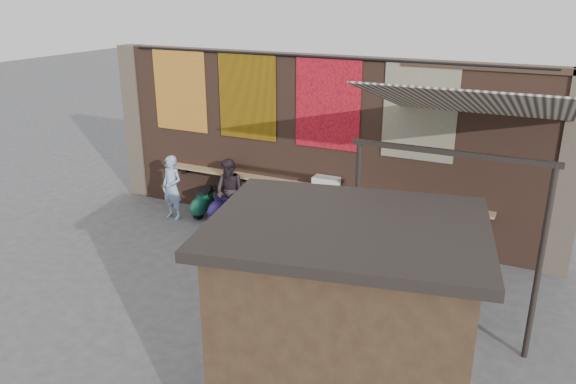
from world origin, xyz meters
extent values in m
plane|color=#474749|center=(0.00, 0.00, 0.00)|extent=(70.00, 70.00, 0.00)
cube|color=brown|center=(0.00, 2.70, 2.00)|extent=(10.00, 0.40, 4.00)
cube|color=#4C4238|center=(-5.20, 2.70, 2.00)|extent=(0.50, 0.50, 4.00)
cube|color=#4C4238|center=(5.20, 2.70, 2.00)|extent=(0.50, 0.50, 4.00)
cube|color=#9E7A51|center=(0.00, 2.33, 1.10)|extent=(8.00, 0.32, 0.05)
cube|color=white|center=(0.38, 2.30, 1.25)|extent=(0.58, 0.31, 0.26)
cube|color=maroon|center=(-3.60, 2.48, 3.00)|extent=(1.50, 0.02, 2.00)
cube|color=#BA810A|center=(-1.70, 2.48, 3.00)|extent=(1.50, 0.02, 2.00)
cube|color=red|center=(0.30, 2.48, 3.00)|extent=(1.50, 0.02, 2.00)
cube|color=teal|center=(2.30, 2.48, 3.00)|extent=(1.50, 0.02, 2.00)
cylinder|color=black|center=(0.00, 2.47, 3.98)|extent=(9.50, 0.06, 0.06)
imported|color=#90AAD1|center=(-3.35, 1.59, 0.79)|extent=(0.63, 0.46, 1.58)
imported|color=#281F24|center=(-1.96, 2.00, 0.78)|extent=(0.85, 0.71, 1.57)
imported|color=black|center=(3.88, -0.34, 0.80)|extent=(1.01, 0.78, 1.60)
imported|color=#59595E|center=(3.43, 0.19, 0.77)|extent=(1.13, 0.90, 1.53)
imported|color=#8C7E59|center=(3.14, -0.11, 0.84)|extent=(0.94, 0.97, 1.68)
cube|color=black|center=(2.96, -3.47, 1.43)|extent=(2.98, 2.47, 2.86)
cube|color=black|center=(2.96, -3.47, 2.92)|extent=(3.35, 2.82, 0.12)
cube|color=gold|center=(2.76, -2.47, 2.07)|extent=(1.18, 0.28, 0.50)
cube|color=#473321|center=(2.76, -2.47, 1.04)|extent=(2.17, 0.54, 0.06)
cube|color=beige|center=(3.50, 0.90, 3.55)|extent=(3.20, 3.28, 0.97)
cube|color=#33261C|center=(3.50, 2.49, 3.95)|extent=(3.30, 0.08, 0.12)
cube|color=black|center=(3.50, -0.60, 3.08)|extent=(3.00, 0.08, 0.08)
cylinder|color=black|center=(2.10, -0.60, 1.55)|extent=(0.09, 0.09, 3.10)
cylinder|color=black|center=(4.90, -0.60, 1.55)|extent=(0.09, 0.09, 3.10)
camera|label=1|loc=(4.81, -8.72, 5.32)|focal=35.00mm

